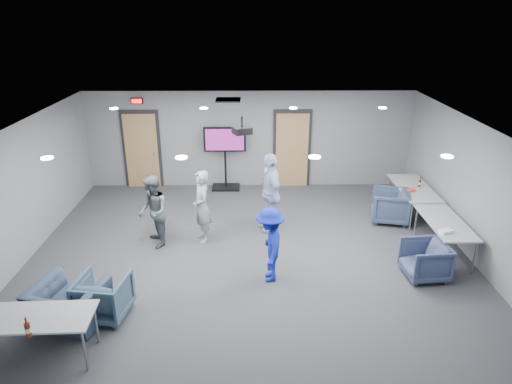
{
  "coord_description": "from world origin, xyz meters",
  "views": [
    {
      "loc": [
        0.04,
        -8.32,
        4.76
      ],
      "look_at": [
        0.15,
        0.48,
        1.2
      ],
      "focal_mm": 32.0,
      "sensor_mm": 36.0,
      "label": 1
    }
  ],
  "objects_px": {
    "person_b": "(153,212)",
    "table_front_left": "(29,319)",
    "bottle_right": "(420,183)",
    "projector": "(242,130)",
    "person_d": "(270,245)",
    "person_a": "(202,207)",
    "bottle_front": "(28,330)",
    "chair_front_b": "(69,304)",
    "chair_right_a": "(390,206)",
    "tv_stand": "(225,154)",
    "person_c": "(270,192)",
    "chair_front_a": "(104,296)",
    "table_right_a": "(414,189)",
    "chair_right_b": "(425,260)",
    "table_right_b": "(445,224)"
  },
  "relations": [
    {
      "from": "person_b",
      "to": "table_front_left",
      "type": "bearing_deg",
      "value": -37.8
    },
    {
      "from": "bottle_right",
      "to": "projector",
      "type": "xyz_separation_m",
      "value": [
        -4.27,
        -1.0,
        1.58
      ]
    },
    {
      "from": "person_d",
      "to": "projector",
      "type": "relative_size",
      "value": 3.21
    },
    {
      "from": "person_a",
      "to": "bottle_front",
      "type": "bearing_deg",
      "value": -45.24
    },
    {
      "from": "person_b",
      "to": "person_d",
      "type": "xyz_separation_m",
      "value": [
        2.4,
        -1.35,
        -0.06
      ]
    },
    {
      "from": "chair_front_b",
      "to": "bottle_front",
      "type": "bearing_deg",
      "value": 104.48
    },
    {
      "from": "chair_right_a",
      "to": "projector",
      "type": "distance_m",
      "value": 4.08
    },
    {
      "from": "tv_stand",
      "to": "projector",
      "type": "height_order",
      "value": "projector"
    },
    {
      "from": "person_d",
      "to": "chair_front_b",
      "type": "relative_size",
      "value": 1.33
    },
    {
      "from": "person_b",
      "to": "person_c",
      "type": "bearing_deg",
      "value": 86.56
    },
    {
      "from": "bottle_right",
      "to": "projector",
      "type": "relative_size",
      "value": 0.55
    },
    {
      "from": "chair_right_a",
      "to": "projector",
      "type": "bearing_deg",
      "value": -66.92
    },
    {
      "from": "person_d",
      "to": "chair_front_a",
      "type": "xyz_separation_m",
      "value": [
        -2.78,
        -1.06,
        -0.36
      ]
    },
    {
      "from": "person_a",
      "to": "table_right_a",
      "type": "height_order",
      "value": "person_a"
    },
    {
      "from": "table_front_left",
      "to": "projector",
      "type": "distance_m",
      "value": 5.21
    },
    {
      "from": "table_front_left",
      "to": "table_right_a",
      "type": "bearing_deg",
      "value": 32.34
    },
    {
      "from": "bottle_right",
      "to": "tv_stand",
      "type": "relative_size",
      "value": 0.14
    },
    {
      "from": "person_a",
      "to": "bottle_front",
      "type": "xyz_separation_m",
      "value": [
        -1.89,
        -4.05,
        0.04
      ]
    },
    {
      "from": "person_c",
      "to": "person_d",
      "type": "height_order",
      "value": "person_c"
    },
    {
      "from": "table_front_left",
      "to": "bottle_right",
      "type": "relative_size",
      "value": 7.22
    },
    {
      "from": "chair_right_b",
      "to": "bottle_front",
      "type": "xyz_separation_m",
      "value": [
        -6.22,
        -2.52,
        0.49
      ]
    },
    {
      "from": "table_right_a",
      "to": "bottle_front",
      "type": "distance_m",
      "value": 8.71
    },
    {
      "from": "chair_front_a",
      "to": "table_front_left",
      "type": "relative_size",
      "value": 0.45
    },
    {
      "from": "chair_front_a",
      "to": "projector",
      "type": "height_order",
      "value": "projector"
    },
    {
      "from": "bottle_right",
      "to": "chair_front_a",
      "type": "bearing_deg",
      "value": -148.92
    },
    {
      "from": "chair_front_b",
      "to": "table_right_b",
      "type": "relative_size",
      "value": 0.62
    },
    {
      "from": "bottle_front",
      "to": "projector",
      "type": "xyz_separation_m",
      "value": [
        2.77,
        4.35,
        1.56
      ]
    },
    {
      "from": "chair_front_a",
      "to": "table_front_left",
      "type": "distance_m",
      "value": 1.27
    },
    {
      "from": "tv_stand",
      "to": "table_right_a",
      "type": "bearing_deg",
      "value": -21.74
    },
    {
      "from": "person_c",
      "to": "chair_front_a",
      "type": "bearing_deg",
      "value": -58.11
    },
    {
      "from": "tv_stand",
      "to": "bottle_right",
      "type": "bearing_deg",
      "value": -20.68
    },
    {
      "from": "tv_stand",
      "to": "projector",
      "type": "bearing_deg",
      "value": -79.39
    },
    {
      "from": "person_a",
      "to": "table_right_b",
      "type": "height_order",
      "value": "person_a"
    },
    {
      "from": "person_b",
      "to": "table_front_left",
      "type": "relative_size",
      "value": 0.87
    },
    {
      "from": "chair_front_b",
      "to": "bottle_right",
      "type": "distance_m",
      "value": 8.16
    },
    {
      "from": "person_b",
      "to": "table_right_b",
      "type": "bearing_deg",
      "value": 65.67
    },
    {
      "from": "person_c",
      "to": "projector",
      "type": "relative_size",
      "value": 4.05
    },
    {
      "from": "person_d",
      "to": "table_right_b",
      "type": "height_order",
      "value": "person_d"
    },
    {
      "from": "chair_right_b",
      "to": "table_right_a",
      "type": "distance_m",
      "value": 2.89
    },
    {
      "from": "person_c",
      "to": "chair_right_a",
      "type": "xyz_separation_m",
      "value": [
        2.88,
        0.39,
        -0.52
      ]
    },
    {
      "from": "person_d",
      "to": "chair_front_b",
      "type": "distance_m",
      "value": 3.52
    },
    {
      "from": "chair_front_b",
      "to": "table_right_a",
      "type": "distance_m",
      "value": 8.01
    },
    {
      "from": "chair_front_b",
      "to": "table_front_left",
      "type": "distance_m",
      "value": 0.89
    },
    {
      "from": "person_a",
      "to": "chair_front_a",
      "type": "xyz_separation_m",
      "value": [
        -1.38,
        -2.63,
        -0.44
      ]
    },
    {
      "from": "person_a",
      "to": "chair_right_a",
      "type": "relative_size",
      "value": 1.88
    },
    {
      "from": "person_d",
      "to": "bottle_right",
      "type": "distance_m",
      "value": 4.72
    },
    {
      "from": "person_c",
      "to": "table_right_a",
      "type": "distance_m",
      "value": 3.61
    },
    {
      "from": "table_right_b",
      "to": "bottle_front",
      "type": "relative_size",
      "value": 5.91
    },
    {
      "from": "person_c",
      "to": "projector",
      "type": "distance_m",
      "value": 1.63
    },
    {
      "from": "chair_right_a",
      "to": "chair_front_b",
      "type": "bearing_deg",
      "value": -46.09
    }
  ]
}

